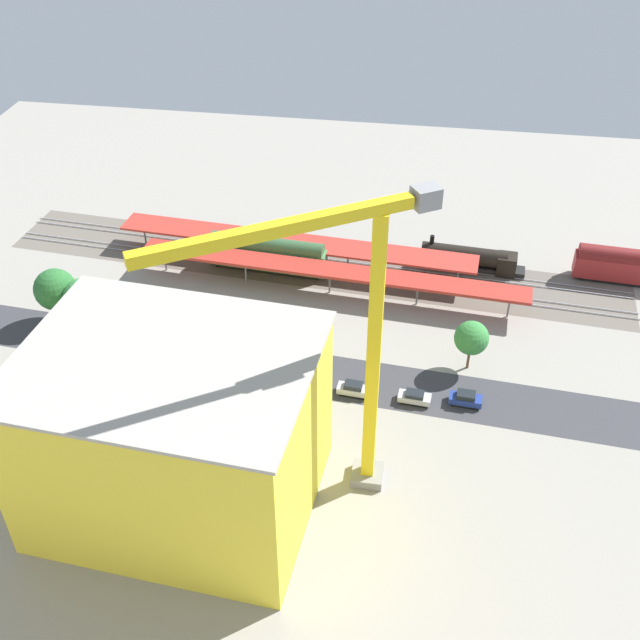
% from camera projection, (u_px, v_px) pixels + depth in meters
% --- Properties ---
extents(ground_plane, '(164.32, 164.32, 0.00)m').
position_uv_depth(ground_plane, '(287.00, 342.00, 109.85)').
color(ground_plane, gray).
rests_on(ground_plane, ground).
extents(rail_bed, '(103.45, 21.57, 0.01)m').
position_uv_depth(rail_bed, '(311.00, 264.00, 126.42)').
color(rail_bed, '#665E54').
rests_on(rail_bed, ground).
extents(street_asphalt, '(103.09, 17.15, 0.01)m').
position_uv_depth(street_asphalt, '(279.00, 369.00, 105.14)').
color(street_asphalt, '#38383D').
rests_on(street_asphalt, ground).
extents(track_rails, '(102.38, 15.18, 0.12)m').
position_uv_depth(track_rails, '(311.00, 263.00, 126.32)').
color(track_rails, '#9E9EA8').
rests_on(track_rails, ground).
extents(platform_canopy_near, '(61.05, 9.17, 4.41)m').
position_uv_depth(platform_canopy_near, '(330.00, 270.00, 117.45)').
color(platform_canopy_near, '#A82D23').
rests_on(platform_canopy_near, ground).
extents(platform_canopy_far, '(59.43, 10.13, 4.25)m').
position_uv_depth(platform_canopy_far, '(295.00, 242.00, 124.29)').
color(platform_canopy_far, '#B73328').
rests_on(platform_canopy_far, ground).
extents(locomotive, '(16.99, 4.26, 5.35)m').
position_uv_depth(locomotive, '(473.00, 259.00, 124.15)').
color(locomotive, black).
rests_on(locomotive, ground).
extents(passenger_coach, '(18.91, 4.59, 5.94)m').
position_uv_depth(passenger_coach, '(636.00, 266.00, 120.26)').
color(passenger_coach, black).
rests_on(passenger_coach, ground).
extents(freight_coach_far, '(19.48, 4.34, 6.02)m').
position_uv_depth(freight_coach_far, '(267.00, 253.00, 123.21)').
color(freight_coach_far, black).
rests_on(freight_coach_far, ground).
extents(parked_car_0, '(4.34, 2.16, 1.84)m').
position_uv_depth(parked_car_0, '(466.00, 399.00, 99.02)').
color(parked_car_0, black).
rests_on(parked_car_0, ground).
extents(parked_car_1, '(4.37, 2.16, 1.63)m').
position_uv_depth(parked_car_1, '(414.00, 398.00, 99.36)').
color(parked_car_1, black).
rests_on(parked_car_1, ground).
extents(parked_car_2, '(4.38, 2.10, 1.82)m').
position_uv_depth(parked_car_2, '(353.00, 389.00, 100.54)').
color(parked_car_2, black).
rests_on(parked_car_2, ground).
extents(parked_car_3, '(4.84, 2.30, 1.68)m').
position_uv_depth(parked_car_3, '(301.00, 381.00, 101.97)').
color(parked_car_3, black).
rests_on(parked_car_3, ground).
extents(construction_building, '(30.81, 24.95, 20.03)m').
position_uv_depth(construction_building, '(175.00, 434.00, 81.16)').
color(construction_building, yellow).
rests_on(construction_building, ground).
extents(construction_roof_slab, '(31.45, 25.59, 0.40)m').
position_uv_depth(construction_roof_slab, '(163.00, 360.00, 75.05)').
color(construction_roof_slab, '#ADA89E').
rests_on(construction_roof_slab, construction_building).
extents(tower_crane, '(24.96, 16.74, 36.74)m').
position_uv_depth(tower_crane, '(353.00, 335.00, 75.34)').
color(tower_crane, gray).
rests_on(tower_crane, ground).
extents(box_truck_0, '(9.60, 4.03, 3.58)m').
position_uv_depth(box_truck_0, '(149.00, 378.00, 100.97)').
color(box_truck_0, black).
rests_on(box_truck_0, ground).
extents(box_truck_1, '(9.64, 2.70, 3.50)m').
position_uv_depth(box_truck_1, '(138.00, 386.00, 99.77)').
color(box_truck_1, black).
rests_on(box_truck_1, ground).
extents(street_tree_0, '(6.14, 6.14, 8.63)m').
position_uv_depth(street_tree_0, '(55.00, 289.00, 110.76)').
color(street_tree_0, brown).
rests_on(street_tree_0, ground).
extents(street_tree_1, '(4.68, 4.68, 7.52)m').
position_uv_depth(street_tree_1, '(471.00, 338.00, 102.24)').
color(street_tree_1, brown).
rests_on(street_tree_1, ground).
extents(street_tree_2, '(5.76, 5.76, 8.37)m').
position_uv_depth(street_tree_2, '(84.00, 298.00, 109.23)').
color(street_tree_2, brown).
rests_on(street_tree_2, ground).
extents(traffic_light, '(0.50, 0.36, 7.18)m').
position_uv_depth(traffic_light, '(152.00, 350.00, 100.90)').
color(traffic_light, '#333333').
rests_on(traffic_light, ground).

